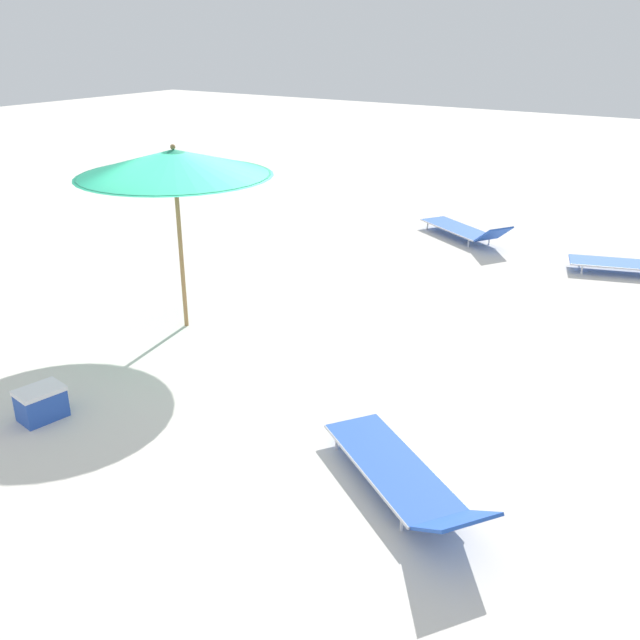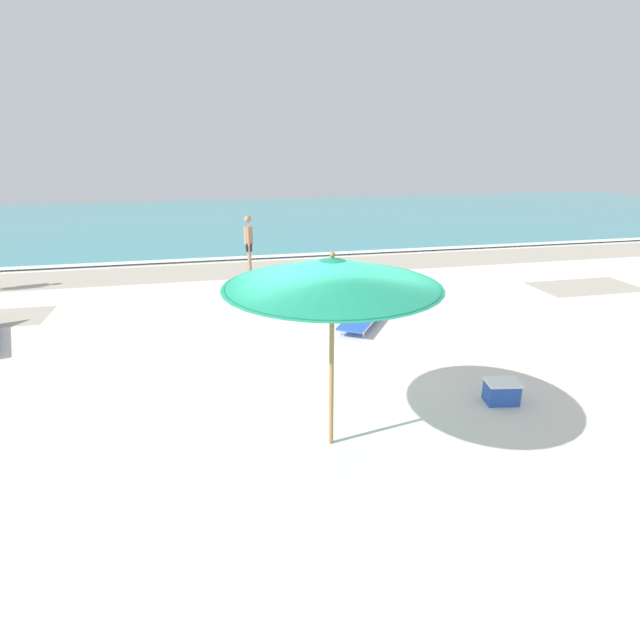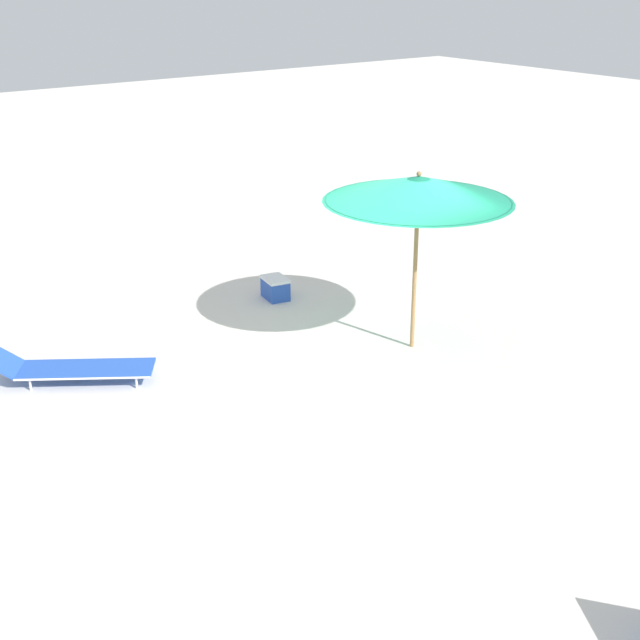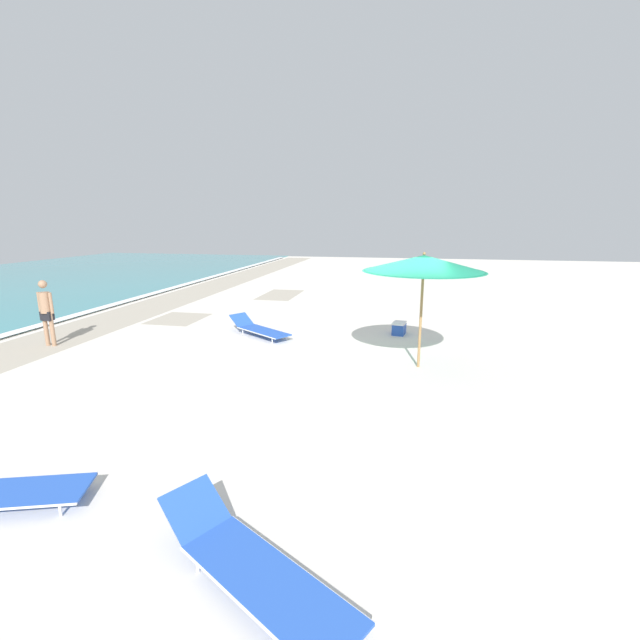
{
  "view_description": "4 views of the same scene",
  "coord_description": "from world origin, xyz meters",
  "views": [
    {
      "loc": [
        6.79,
        6.13,
        4.07
      ],
      "look_at": [
        0.19,
        1.79,
        0.78
      ],
      "focal_mm": 40.0,
      "sensor_mm": 36.0,
      "label": 1
    },
    {
      "loc": [
        -1.56,
        -6.36,
        3.81
      ],
      "look_at": [
        0.28,
        1.82,
        0.83
      ],
      "focal_mm": 28.0,
      "sensor_mm": 36.0,
      "label": 2
    },
    {
      "loc": [
        -8.97,
        7.47,
        5.31
      ],
      "look_at": [
        -0.59,
        1.25,
        1.05
      ],
      "focal_mm": 50.0,
      "sensor_mm": 36.0,
      "label": 3
    },
    {
      "loc": [
        -9.7,
        -0.42,
        3.25
      ],
      "look_at": [
        0.26,
        1.62,
        0.9
      ],
      "focal_mm": 24.0,
      "sensor_mm": 36.0,
      "label": 4
    }
  ],
  "objects": [
    {
      "name": "beach_umbrella",
      "position": [
        -0.15,
        -0.76,
        2.36
      ],
      "size": [
        2.66,
        2.66,
        2.61
      ],
      "color": "#9E7547",
      "rests_on": "ground_plane"
    },
    {
      "name": "cooler_box",
      "position": [
        2.7,
        -0.26,
        0.19
      ],
      "size": [
        0.55,
        0.43,
        0.37
      ],
      "rotation": [
        0.0,
        0.0,
        2.97
      ],
      "color": "blue",
      "rests_on": "ground_plane"
    },
    {
      "name": "ground_plane",
      "position": [
        0.0,
        0.01,
        -0.08
      ],
      "size": [
        60.0,
        60.0,
        0.16
      ],
      "color": "silver"
    },
    {
      "name": "sun_lounger_beside_umbrella",
      "position": [
        1.74,
        3.73,
        0.21
      ],
      "size": [
        1.76,
        2.2,
        0.49
      ],
      "rotation": [
        0.0,
        0.0,
        -0.59
      ],
      "color": "blue",
      "rests_on": "ground_plane"
    }
  ]
}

